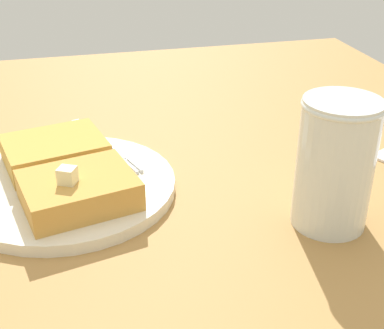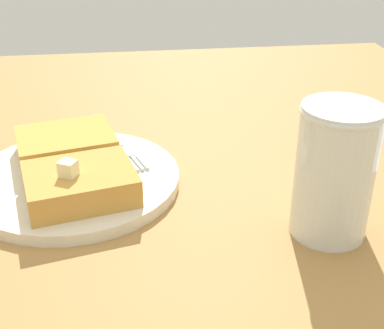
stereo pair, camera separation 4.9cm
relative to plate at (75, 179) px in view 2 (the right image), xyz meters
The scene contains 7 objects.
table_surface 5.16cm from the plate, 102.52° to the right, with size 97.81×97.81×2.18cm, color #A77940.
plate is the anchor object (origin of this frame).
toast_slice_left 4.78cm from the plate, 167.04° to the right, with size 7.97×9.93×2.72cm, color gold.
toast_slice_middle 4.78cm from the plate, 12.96° to the left, with size 7.97×9.93×2.72cm, color gold.
butter_pat_primary 6.50cm from the plate, behind, with size 1.50×1.35×1.50cm, color beige.
fork 7.73cm from the plate, 35.27° to the right, with size 15.59×6.58×0.36cm.
syrup_jar 25.68cm from the plate, 115.83° to the right, with size 6.90×6.90×11.83cm.
Camera 2 is at (-47.35, -1.10, 29.69)cm, focal length 50.00 mm.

